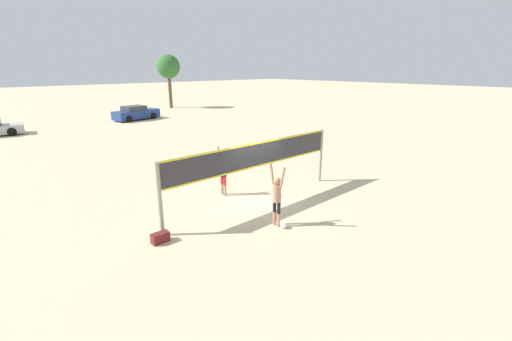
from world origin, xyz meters
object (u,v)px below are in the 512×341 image
(gear_bag, at_px, (160,238))
(parked_car_near, at_px, (136,113))
(player_blocker, at_px, (223,171))
(volleyball_net, at_px, (256,161))
(player_spiker, at_px, (277,195))
(tree_left_cluster, at_px, (168,67))
(volleyball, at_px, (284,225))

(gear_bag, relative_size, parked_car_near, 0.11)
(player_blocker, bearing_deg, parked_car_near, 164.71)
(volleyball_net, relative_size, gear_bag, 15.33)
(player_spiker, bearing_deg, player_blocker, -7.01)
(volleyball_net, height_order, gear_bag, volleyball_net)
(volleyball_net, bearing_deg, gear_bag, -174.90)
(player_blocker, bearing_deg, tree_left_cluster, 154.84)
(player_spiker, bearing_deg, volleyball, -174.38)
(volleyball, bearing_deg, player_spiker, 95.62)
(tree_left_cluster, bearing_deg, parked_car_near, -137.91)
(volleyball, distance_m, tree_left_cluster, 37.19)
(player_blocker, xyz_separation_m, parked_car_near, (6.28, 22.96, -0.42))
(player_blocker, height_order, volleyball, player_blocker)
(parked_car_near, bearing_deg, volleyball, -114.21)
(parked_car_near, distance_m, tree_left_cluster, 11.45)
(volleyball_net, relative_size, parked_car_near, 1.73)
(player_blocker, height_order, parked_car_near, player_blocker)
(gear_bag, height_order, parked_car_near, parked_car_near)
(gear_bag, bearing_deg, player_spiker, -24.48)
(volleyball_net, xyz_separation_m, player_blocker, (-0.42, 1.56, -0.64))
(player_blocker, relative_size, tree_left_cluster, 0.31)
(player_blocker, distance_m, tree_left_cluster, 33.42)
(player_spiker, relative_size, tree_left_cluster, 0.32)
(gear_bag, bearing_deg, volleyball, -28.41)
(player_blocker, bearing_deg, gear_bag, -63.50)
(player_blocker, relative_size, volleyball, 8.95)
(player_spiker, height_order, volleyball, player_spiker)
(volleyball_net, xyz_separation_m, gear_bag, (-4.33, -0.39, -1.55))
(volleyball_net, distance_m, player_spiker, 2.22)
(player_spiker, bearing_deg, parked_car_near, -14.22)
(tree_left_cluster, bearing_deg, volleyball, -113.19)
(tree_left_cluster, bearing_deg, player_blocker, -115.16)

